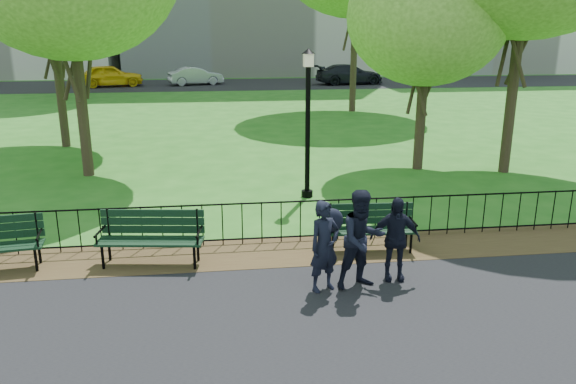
{
  "coord_description": "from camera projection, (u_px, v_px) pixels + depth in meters",
  "views": [
    {
      "loc": [
        -2.25,
        -8.81,
        4.33
      ],
      "look_at": [
        -0.92,
        1.5,
        1.24
      ],
      "focal_mm": 35.0,
      "sensor_mm": 36.0,
      "label": 1
    }
  ],
  "objects": [
    {
      "name": "park_bench_left_a",
      "position": [
        151.0,
        232.0,
        10.47
      ],
      "size": [
        2.01,
        0.86,
        1.1
      ],
      "rotation": [
        0.0,
        0.0,
        -0.14
      ],
      "color": "black",
      "rests_on": "ground"
    },
    {
      "name": "lamppost",
      "position": [
        308.0,
        119.0,
        14.2
      ],
      "size": [
        0.34,
        0.34,
        3.79
      ],
      "color": "black",
      "rests_on": "ground"
    },
    {
      "name": "far_street",
      "position": [
        244.0,
        84.0,
        43.16
      ],
      "size": [
        70.0,
        9.0,
        0.01
      ],
      "primitive_type": "cube",
      "color": "black",
      "rests_on": "ground"
    },
    {
      "name": "person_right",
      "position": [
        395.0,
        239.0,
        9.76
      ],
      "size": [
        0.92,
        0.48,
        1.51
      ],
      "primitive_type": "imported",
      "rotation": [
        0.0,
        0.0,
        -0.14
      ],
      "color": "black",
      "rests_on": "asphalt_path"
    },
    {
      "name": "iron_fence",
      "position": [
        329.0,
        218.0,
        11.64
      ],
      "size": [
        24.06,
        0.06,
        1.0
      ],
      "color": "black",
      "rests_on": "ground"
    },
    {
      "name": "sedan_silver",
      "position": [
        196.0,
        76.0,
        42.43
      ],
      "size": [
        4.31,
        2.48,
        1.34
      ],
      "primitive_type": "imported",
      "rotation": [
        0.0,
        0.0,
        1.85
      ],
      "color": "#A4A6AB",
      "rests_on": "far_street"
    },
    {
      "name": "park_bench_main",
      "position": [
        351.0,
        221.0,
        10.99
      ],
      "size": [
        1.93,
        0.66,
        1.01
      ],
      "rotation": [
        0.0,
        0.0,
        -0.06
      ],
      "color": "black",
      "rests_on": "ground"
    },
    {
      "name": "sedan_dark",
      "position": [
        349.0,
        74.0,
        42.87
      ],
      "size": [
        5.35,
        2.63,
        1.5
      ],
      "primitive_type": "imported",
      "rotation": [
        0.0,
        0.0,
        1.68
      ],
      "color": "black",
      "rests_on": "far_street"
    },
    {
      "name": "person_left",
      "position": [
        324.0,
        246.0,
        9.34
      ],
      "size": [
        0.68,
        0.58,
        1.57
      ],
      "primitive_type": "imported",
      "rotation": [
        0.0,
        0.0,
        0.43
      ],
      "color": "black",
      "rests_on": "asphalt_path"
    },
    {
      "name": "dirt_strip",
      "position": [
        333.0,
        249.0,
        11.3
      ],
      "size": [
        60.0,
        1.6,
        0.01
      ],
      "primitive_type": "cube",
      "color": "#382716",
      "rests_on": "ground"
    },
    {
      "name": "ground",
      "position": [
        351.0,
        281.0,
        9.88
      ],
      "size": [
        120.0,
        120.0,
        0.0
      ],
      "primitive_type": "plane",
      "color": "#24641A"
    },
    {
      "name": "person_mid",
      "position": [
        362.0,
        239.0,
        9.43
      ],
      "size": [
        0.92,
        0.64,
        1.73
      ],
      "primitive_type": "imported",
      "rotation": [
        0.0,
        0.0,
        0.26
      ],
      "color": "black",
      "rests_on": "asphalt_path"
    },
    {
      "name": "taxi",
      "position": [
        110.0,
        76.0,
        41.15
      ],
      "size": [
        5.05,
        3.05,
        1.61
      ],
      "primitive_type": "imported",
      "rotation": [
        0.0,
        0.0,
        1.83
      ],
      "color": "yellow",
      "rests_on": "far_street"
    },
    {
      "name": "tree_near_e",
      "position": [
        427.0,
        17.0,
        16.4
      ],
      "size": [
        4.73,
        4.73,
        6.59
      ],
      "color": "#2D2116",
      "rests_on": "ground"
    }
  ]
}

